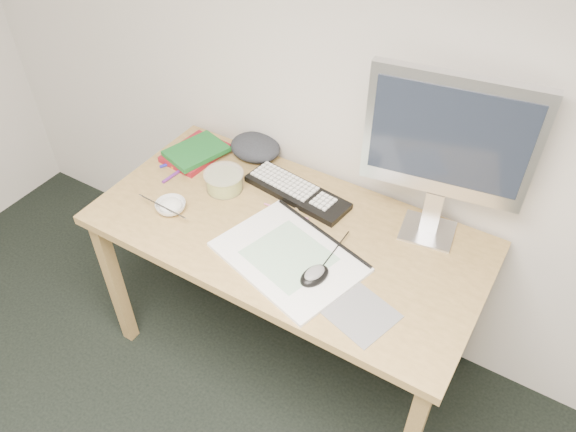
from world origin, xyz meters
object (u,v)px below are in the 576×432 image
sketchpad (289,257)px  keyboard (297,192)px  monitor (448,142)px  desk (287,245)px  rice_bowl (171,207)px

sketchpad → keyboard: size_ratio=1.12×
keyboard → monitor: bearing=15.5°
keyboard → monitor: monitor is taller
sketchpad → monitor: (0.35, 0.37, 0.38)m
desk → monitor: 0.68m
sketchpad → monitor: bearing=62.4°
sketchpad → keyboard: (-0.14, 0.30, 0.01)m
desk → keyboard: 0.21m
keyboard → rice_bowl: bearing=-130.0°
keyboard → monitor: 0.62m
keyboard → monitor: size_ratio=0.69×
monitor → rice_bowl: monitor is taller
monitor → rice_bowl: (-0.85, -0.38, -0.37)m
keyboard → rice_bowl: rice_bowl is taller
desk → keyboard: size_ratio=3.34×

